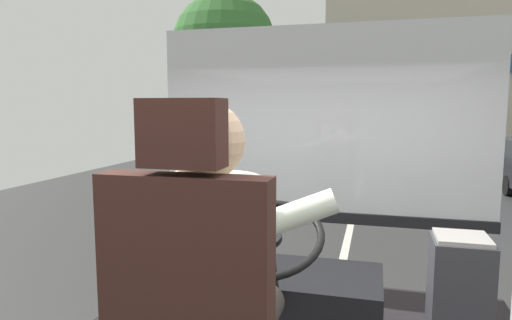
{
  "coord_description": "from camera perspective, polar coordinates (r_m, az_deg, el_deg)",
  "views": [
    {
      "loc": [
        0.4,
        -1.75,
        2.19
      ],
      "look_at": [
        -0.36,
        1.08,
        1.83
      ],
      "focal_mm": 31.38,
      "sensor_mm": 36.0,
      "label": 1
    }
  ],
  "objects": [
    {
      "name": "parked_car_silver",
      "position": [
        19.49,
        27.45,
        1.63
      ],
      "size": [
        1.76,
        4.49,
        1.26
      ],
      "color": "silver",
      "rests_on": "ground"
    },
    {
      "name": "parked_car_green",
      "position": [
        24.75,
        23.82,
        2.91
      ],
      "size": [
        1.92,
        4.25,
        1.37
      ],
      "color": "#195633",
      "rests_on": "ground"
    },
    {
      "name": "bus_driver",
      "position": [
        1.46,
        -5.52,
        -13.6
      ],
      "size": [
        0.76,
        0.58,
        0.86
      ],
      "color": "#332D28",
      "rests_on": "driver_seat"
    },
    {
      "name": "windshield_panel",
      "position": [
        3.41,
        8.27,
        1.7
      ],
      "size": [
        2.5,
        0.08,
        1.48
      ],
      "color": "silver"
    },
    {
      "name": "street_tree",
      "position": [
        12.89,
        -4.0,
        14.23
      ],
      "size": [
        2.89,
        2.89,
        5.3
      ],
      "color": "#4C3828",
      "rests_on": "ground"
    },
    {
      "name": "ground",
      "position": [
        10.79,
        12.67,
        -5.07
      ],
      "size": [
        18.0,
        44.0,
        0.06
      ],
      "color": "#333333"
    },
    {
      "name": "shop_building",
      "position": [
        20.64,
        29.72,
        12.28
      ],
      "size": [
        13.87,
        5.79,
        8.86
      ],
      "color": "#BCB29E",
      "rests_on": "ground"
    },
    {
      "name": "steering_console",
      "position": [
        2.73,
        3.58,
        -17.47
      ],
      "size": [
        1.1,
        1.01,
        0.87
      ],
      "color": "black",
      "rests_on": "bus_floor"
    },
    {
      "name": "fare_box",
      "position": [
        2.48,
        24.34,
        -17.07
      ],
      "size": [
        0.27,
        0.27,
        0.74
      ],
      "color": "#333338",
      "rests_on": "bus_floor"
    }
  ]
}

